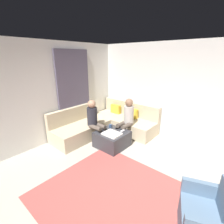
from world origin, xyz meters
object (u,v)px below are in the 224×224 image
at_px(sectional_couch, 106,124).
at_px(armchair, 207,220).
at_px(game_remote, 123,131).
at_px(ottoman, 112,139).
at_px(person_on_couch_back, 127,118).
at_px(person_on_couch_side, 95,120).
at_px(coffee_mug, 110,126).

xyz_separation_m(sectional_couch, armchair, (3.15, -1.51, 0.03)).
bearing_deg(game_remote, ottoman, -129.29).
height_order(sectional_couch, armchair, sectional_couch).
bearing_deg(person_on_couch_back, person_on_couch_side, 49.22).
height_order(sectional_couch, ottoman, sectional_couch).
relative_size(armchair, person_on_couch_side, 0.73).
bearing_deg(ottoman, game_remote, 50.71).
height_order(armchair, person_on_couch_side, person_on_couch_side).
relative_size(sectional_couch, game_remote, 17.00).
distance_m(sectional_couch, ottoman, 0.87).
xyz_separation_m(coffee_mug, person_on_couch_side, (-0.32, -0.28, 0.19)).
xyz_separation_m(sectional_couch, person_on_couch_back, (0.74, 0.06, 0.38)).
height_order(sectional_couch, coffee_mug, sectional_couch).
xyz_separation_m(coffee_mug, armchair, (2.69, -1.16, -0.16)).
relative_size(armchair, person_on_couch_back, 0.73).
distance_m(ottoman, person_on_couch_side, 0.71).
distance_m(ottoman, game_remote, 0.36).
bearing_deg(sectional_couch, person_on_couch_back, 4.28).
relative_size(ottoman, person_on_couch_side, 0.63).
relative_size(sectional_couch, person_on_couch_side, 2.12).
relative_size(coffee_mug, game_remote, 0.63).
bearing_deg(ottoman, sectional_couch, 142.78).
xyz_separation_m(game_remote, armchair, (2.29, -1.20, -0.12)).
bearing_deg(ottoman, person_on_couch_side, -169.14).
bearing_deg(armchair, person_on_couch_back, 36.42).
bearing_deg(person_on_couch_back, ottoman, 85.32).
height_order(ottoman, coffee_mug, coffee_mug).
bearing_deg(person_on_couch_side, armchair, 73.70).
bearing_deg(coffee_mug, game_remote, 5.71).
height_order(game_remote, armchair, armchair).
distance_m(coffee_mug, person_on_couch_side, 0.47).
bearing_deg(person_on_couch_back, sectional_couch, 4.28).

